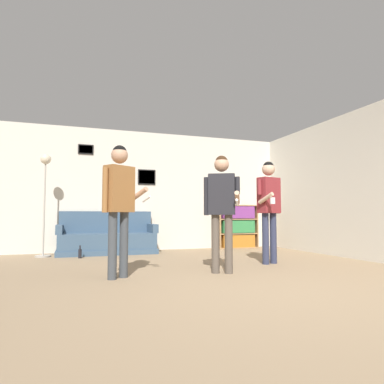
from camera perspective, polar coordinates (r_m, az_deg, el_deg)
The scene contains 11 objects.
ground_plane at distance 3.63m, azimuth 15.89°, elevation -16.27°, with size 20.00×20.00×0.00m, color #937A5B.
wall_back at distance 8.00m, azimuth -4.33°, elevation 0.15°, with size 7.95×0.08×2.70m.
wall_right at distance 7.19m, azimuth 23.24°, elevation 0.91°, with size 0.06×7.18×2.70m.
couch at distance 7.35m, azimuth -13.94°, elevation -7.68°, with size 1.98×0.80×0.87m.
bookshelf at distance 8.38m, azimuth 7.50°, elevation -5.73°, with size 1.01×0.30×1.04m.
floor_lamp at distance 7.14m, azimuth -23.30°, elevation 1.03°, with size 0.28×0.28×1.97m.
person_player_foreground_left at distance 4.43m, azimuth -12.06°, elevation -0.62°, with size 0.60×0.37×1.68m.
person_player_foreground_center at distance 4.73m, azimuth 4.98°, elevation -1.48°, with size 0.45×0.58×1.61m.
person_watcher_holding_cup at distance 5.75m, azimuth 12.71°, elevation -1.39°, with size 0.48×0.51×1.67m.
bottle_on_floor at distance 6.70m, azimuth -18.17°, elevation -9.67°, with size 0.06×0.06×0.23m.
drinking_cup at distance 8.42m, azimuth 7.95°, elevation -1.79°, with size 0.07×0.07×0.11m.
Camera 1 is at (-2.01, -2.92, 0.79)m, focal length 32.00 mm.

